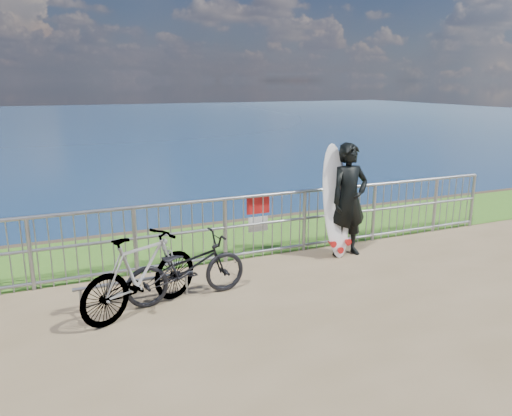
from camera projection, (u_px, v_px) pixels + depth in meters
name	position (u px, v px, depth m)	size (l,w,h in m)	color
grass_strip	(231.00, 239.00, 9.66)	(120.00, 120.00, 0.00)	#38721F
railing	(254.00, 226.00, 8.55)	(10.06, 0.10, 1.13)	gray
surfer	(349.00, 200.00, 8.63)	(0.72, 0.47, 1.98)	black
surfboard	(336.00, 205.00, 8.60)	(0.53, 0.47, 1.97)	white
bicycle_near	(187.00, 268.00, 6.96)	(0.61, 1.74, 0.92)	black
bicycle_far	(141.00, 273.00, 6.53)	(0.51, 1.81, 1.09)	black
bike_rack	(135.00, 283.00, 6.87)	(1.64, 0.05, 0.34)	gray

